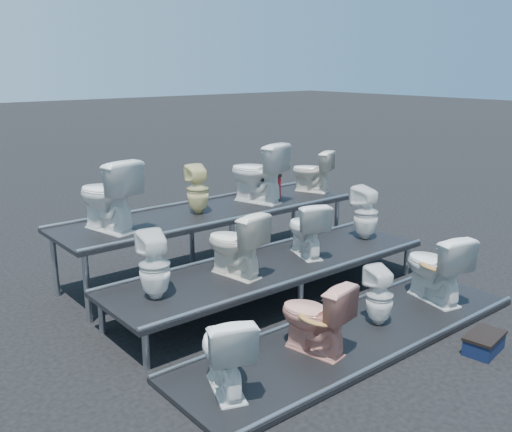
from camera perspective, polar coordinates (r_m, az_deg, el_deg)
ground at (r=7.00m, az=1.70°, el=-8.38°), size 80.00×80.00×0.00m
tier_front at (r=6.16m, az=9.81°, el=-11.73°), size 4.20×1.20×0.06m
tier_mid at (r=6.91m, az=1.71°, el=-6.63°), size 4.20×1.20×0.46m
tier_back at (r=7.81m, az=-4.53°, el=-2.53°), size 4.20×1.20×0.86m
toilet_0 at (r=4.96m, az=-3.15°, el=-13.33°), size 0.64×0.81×0.73m
toilet_1 at (r=5.58m, az=5.88°, el=-9.94°), size 0.54×0.79×0.74m
toilet_2 at (r=6.28m, az=12.26°, el=-7.79°), size 0.35×0.36×0.64m
toilet_3 at (r=7.02m, az=17.48°, el=-4.86°), size 0.63×0.90×0.83m
toilet_4 at (r=5.85m, az=-10.12°, el=-4.87°), size 0.37×0.38×0.70m
toilet_5 at (r=6.37m, az=-2.13°, el=-2.77°), size 0.53×0.79×0.75m
toilet_6 at (r=7.07m, az=5.03°, el=-1.25°), size 0.59×0.77×0.69m
toilet_7 at (r=7.87m, az=10.93°, el=0.33°), size 0.34×0.35×0.72m
toilet_8 at (r=6.90m, az=-14.67°, el=2.05°), size 0.64×0.92×0.86m
toilet_9 at (r=7.52m, az=-5.86°, el=2.67°), size 0.35×0.36×0.64m
toilet_10 at (r=8.08m, az=0.10°, el=4.37°), size 0.69×0.93×0.85m
toilet_11 at (r=8.82m, az=5.60°, el=4.49°), size 0.57×0.72×0.64m
red_crate at (r=8.32m, az=0.68°, el=2.78°), size 0.51×0.44×0.31m
step_stool at (r=6.23m, az=21.83°, el=-11.82°), size 0.48×0.33×0.16m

